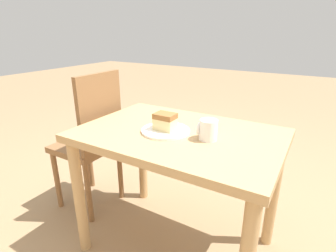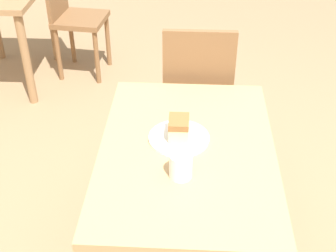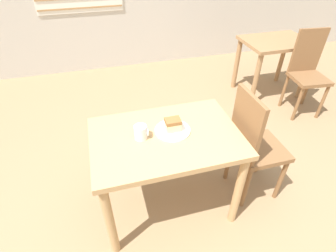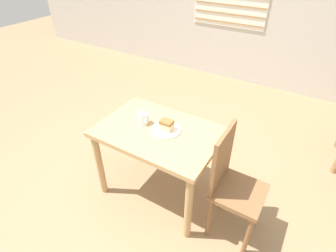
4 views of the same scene
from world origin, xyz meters
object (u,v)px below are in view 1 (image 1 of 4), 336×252
at_px(plate, 166,131).
at_px(cake_slice, 165,121).
at_px(chair_near_window, 92,139).
at_px(dining_table_near, 178,152).
at_px(coffee_mug, 208,130).

xyz_separation_m(plate, cake_slice, (0.00, 0.00, 0.05)).
height_order(chair_near_window, plate, chair_near_window).
bearing_deg(plate, cake_slice, 41.79).
height_order(dining_table_near, plate, plate).
distance_m(dining_table_near, plate, 0.14).
relative_size(dining_table_near, plate, 4.11).
bearing_deg(plate, chair_near_window, -7.06).
relative_size(dining_table_near, coffee_mug, 10.39).
height_order(cake_slice, coffee_mug, same).
height_order(chair_near_window, cake_slice, chair_near_window).
bearing_deg(coffee_mug, plate, 3.77).
relative_size(cake_slice, coffee_mug, 1.06).
bearing_deg(coffee_mug, dining_table_near, -7.04).
distance_m(dining_table_near, chair_near_window, 0.69).
relative_size(chair_near_window, cake_slice, 9.37).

